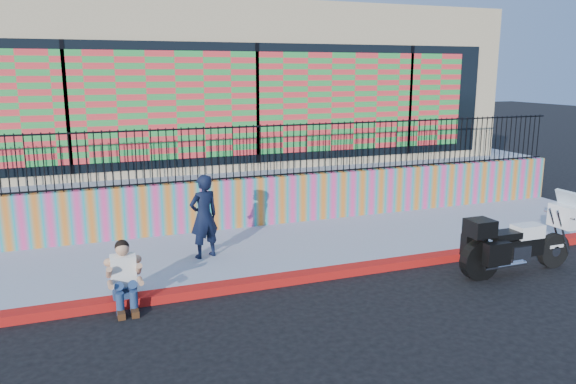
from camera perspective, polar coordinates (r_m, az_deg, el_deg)
name	(u,v)px	position (r m, az deg, el deg)	size (l,w,h in m)	color
ground	(330,277)	(10.21, 4.28, -8.59)	(90.00, 90.00, 0.00)	black
red_curb	(330,273)	(10.18, 4.29, -8.19)	(16.00, 0.30, 0.15)	#B90D15
sidewalk	(296,246)	(11.61, 0.81, -5.55)	(16.00, 3.00, 0.15)	#919BAE
mural_wall	(270,200)	(12.89, -1.82, -0.86)	(16.00, 0.20, 1.10)	#EB3D86
metal_fence	(270,151)	(12.68, -1.86, 4.20)	(15.80, 0.04, 1.20)	black
elevated_platform	(217,168)	(17.71, -7.26, 2.41)	(16.00, 10.00, 1.25)	#919BAE
storefront_building	(216,83)	(17.25, -7.32, 10.92)	(14.00, 8.06, 4.00)	tan
police_motorcycle	(517,241)	(10.97, 22.23, -4.63)	(2.35, 0.78, 1.46)	black
police_officer	(204,216)	(10.65, -8.54, -2.46)	(0.58, 0.38, 1.59)	black
seated_man	(125,282)	(9.05, -16.24, -8.81)	(0.54, 0.71, 1.06)	navy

